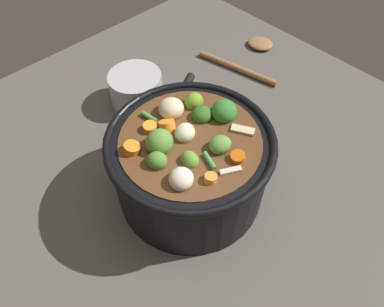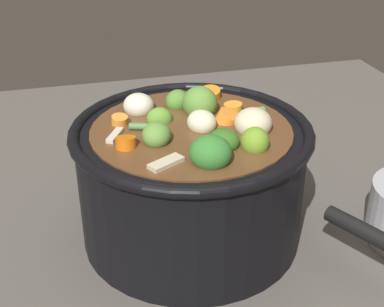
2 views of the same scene
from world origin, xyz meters
name	(u,v)px [view 2 (image 2 of 2)]	position (x,y,z in m)	size (l,w,h in m)	color
ground_plane	(191,232)	(0.00, 0.00, 0.00)	(1.10, 1.10, 0.00)	#514C47
cooking_pot	(192,178)	(0.00, 0.00, 0.08)	(0.27, 0.27, 0.17)	black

